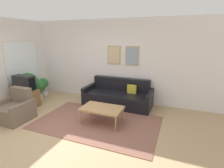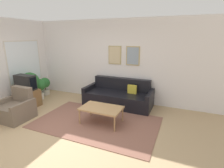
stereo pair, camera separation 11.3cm
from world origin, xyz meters
The scene contains 11 objects.
ground_plane centered at (0.00, 0.00, 0.00)m, with size 16.00×16.00×0.00m, color tan.
area_rug centered at (0.60, 0.85, 0.01)m, with size 3.11×1.89×0.01m.
wall_back centered at (0.01, 2.67, 1.35)m, with size 8.00×0.09×2.70m.
couch centered at (0.70, 2.20, 0.29)m, with size 2.14×0.90×0.83m.
coffee_table centered at (0.73, 0.89, 0.39)m, with size 1.03×0.63×0.43m.
tv_stand centered at (-1.98, 1.03, 0.27)m, with size 0.81×0.42×0.54m.
tv centered at (-1.98, 1.03, 0.76)m, with size 0.68×0.28×0.46m.
armchair centered at (-1.49, 0.22, 0.27)m, with size 0.81×0.76×0.82m.
potted_plant_tall centered at (-2.20, 1.39, 0.65)m, with size 0.63×0.63×0.99m.
potted_plant_by_window centered at (-2.23, 2.08, 0.38)m, with size 0.38×0.38×0.65m.
potted_plant_small centered at (-2.03, 1.63, 0.47)m, with size 0.42×0.42×0.73m.
Camera 2 is at (2.57, -2.75, 2.16)m, focal length 28.00 mm.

